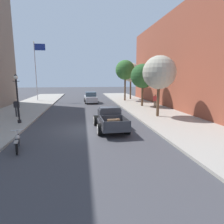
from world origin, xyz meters
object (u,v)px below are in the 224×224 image
hotrod_truck_gunmetal (110,118)px  motorcycle_parked (17,142)px  street_lamp_near (17,95)px  street_tree_farthest (131,72)px  car_background_silver (91,98)px  pedestrian_sidewalk_right (155,100)px  flagpole (37,65)px  street_tree_third (125,70)px  street_tree_second (143,76)px  street_tree_nearest (159,73)px  pedestrian_sidewalk_left (17,107)px

hotrod_truck_gunmetal → motorcycle_parked: 6.39m
motorcycle_parked → street_lamp_near: 6.30m
street_lamp_near → street_tree_farthest: (13.26, 16.31, 2.31)m
car_background_silver → street_tree_farthest: 8.63m
pedestrian_sidewalk_right → flagpole: 19.51m
hotrod_truck_gunmetal → street_lamp_near: 7.50m
hotrod_truck_gunmetal → street_tree_third: (4.84, 16.44, 4.21)m
street_tree_second → street_tree_farthest: size_ratio=0.87×
street_lamp_near → street_tree_nearest: size_ratio=0.69×
flagpole → street_tree_nearest: bearing=-48.0°
pedestrian_sidewalk_left → street_lamp_near: 3.21m
hotrod_truck_gunmetal → car_background_silver: 15.45m
pedestrian_sidewalk_left → flagpole: flagpole is taller
street_lamp_near → street_tree_farthest: 21.15m
hotrod_truck_gunmetal → pedestrian_sidewalk_left: size_ratio=3.02×
pedestrian_sidewalk_left → street_tree_nearest: bearing=-7.9°
street_tree_third → pedestrian_sidewalk_left: bearing=-138.2°
street_tree_second → street_tree_third: bearing=97.4°
flagpole → street_lamp_near: bearing=-83.1°
motorcycle_parked → street_lamp_near: street_lamp_near is taller
hotrod_truck_gunmetal → flagpole: 21.35m
street_tree_nearest → pedestrian_sidewalk_left: bearing=172.1°
pedestrian_sidewalk_right → street_tree_second: 3.61m
car_background_silver → flagpole: 10.18m
pedestrian_sidewalk_right → motorcycle_parked: bearing=-136.0°
pedestrian_sidewalk_left → pedestrian_sidewalk_right: 14.98m
flagpole → street_tree_third: 14.02m
pedestrian_sidewalk_left → street_tree_second: size_ratio=0.31×
hotrod_truck_gunmetal → pedestrian_sidewalk_right: 10.46m
street_lamp_near → flagpole: (-2.00, 16.49, 3.39)m
pedestrian_sidewalk_left → street_tree_farthest: street_tree_farthest is taller
street_tree_nearest → car_background_silver: bearing=115.1°
car_background_silver → street_tree_third: size_ratio=0.68×
flagpole → street_tree_farthest: (15.26, -0.18, -1.08)m
hotrod_truck_gunmetal → street_tree_second: (5.68, 10.00, 3.20)m
car_background_silver → street_tree_third: street_tree_third is taller
pedestrian_sidewalk_left → street_tree_farthest: (14.28, 13.56, 3.61)m
motorcycle_parked → pedestrian_sidewalk_right: bearing=44.0°
car_background_silver → pedestrian_sidewalk_right: pedestrian_sidewalk_right is taller
car_background_silver → street_tree_farthest: size_ratio=0.71×
street_tree_farthest → street_lamp_near: bearing=-129.1°
street_tree_nearest → street_tree_second: size_ratio=1.04×
car_background_silver → street_tree_farthest: street_tree_farthest is taller
pedestrian_sidewalk_left → street_tree_second: bearing=20.2°
motorcycle_parked → street_tree_second: bearing=50.9°
street_tree_second → street_tree_third: size_ratio=0.84×
pedestrian_sidewalk_left → street_tree_nearest: 13.49m
street_tree_nearest → street_tree_second: street_tree_nearest is taller
hotrod_truck_gunmetal → street_tree_nearest: size_ratio=0.90×
pedestrian_sidewalk_right → street_tree_nearest: 6.00m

